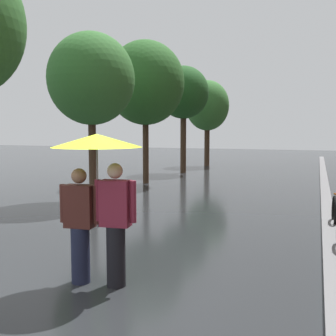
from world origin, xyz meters
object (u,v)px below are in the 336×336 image
(street_tree_3, at_px, (183,93))
(couple_under_umbrella, at_px, (97,181))
(street_tree_2, at_px, (145,83))
(street_tree_1, at_px, (91,79))
(street_tree_4, at_px, (207,106))

(street_tree_3, relative_size, couple_under_umbrella, 2.50)
(street_tree_2, distance_m, street_tree_3, 4.25)
(street_tree_2, relative_size, street_tree_3, 1.07)
(street_tree_1, xyz_separation_m, couple_under_umbrella, (3.46, -5.75, -2.15))
(street_tree_4, bearing_deg, street_tree_2, -92.23)
(couple_under_umbrella, bearing_deg, street_tree_2, 109.66)
(street_tree_2, relative_size, couple_under_umbrella, 2.68)
(street_tree_2, xyz_separation_m, street_tree_4, (0.32, 8.30, -0.45))
(street_tree_1, distance_m, street_tree_3, 8.55)
(street_tree_4, bearing_deg, street_tree_1, -90.88)
(street_tree_1, bearing_deg, street_tree_4, 89.12)
(street_tree_4, xyz_separation_m, couple_under_umbrella, (3.27, -18.35, -2.04))
(street_tree_3, xyz_separation_m, couple_under_umbrella, (3.41, -14.30, -2.44))
(street_tree_1, xyz_separation_m, street_tree_4, (0.19, 12.60, -0.11))
(street_tree_1, relative_size, street_tree_2, 0.89)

